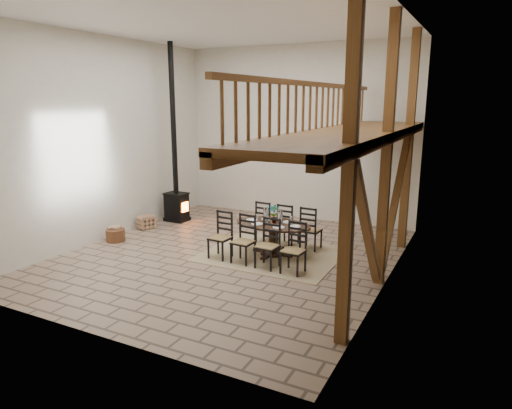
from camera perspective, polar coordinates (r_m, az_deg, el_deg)
The scene contains 7 objects.
ground at distance 10.46m, azimuth -3.44°, elevation -6.41°, with size 8.00×8.00×0.00m, color #8B725C.
room_shell at distance 9.33m, azimuth 2.73°, elevation 10.17°, with size 7.02×8.02×5.01m.
rug at distance 10.51m, azimuth 2.08°, elevation -6.23°, with size 3.00×2.50×0.02m, color tan.
dining_table at distance 10.33m, azimuth 1.87°, elevation -4.40°, with size 2.25×2.12×1.17m.
wood_stove at distance 13.35m, azimuth -10.00°, elevation 2.70°, with size 0.66×0.52×5.00m.
log_basket at distance 11.97m, azimuth -17.16°, elevation -3.62°, with size 0.47×0.47×0.39m.
log_stack at distance 12.91m, azimuth -13.55°, elevation -2.14°, with size 0.50×0.57×0.36m.
Camera 1 is at (5.01, -8.49, 3.48)m, focal length 32.00 mm.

